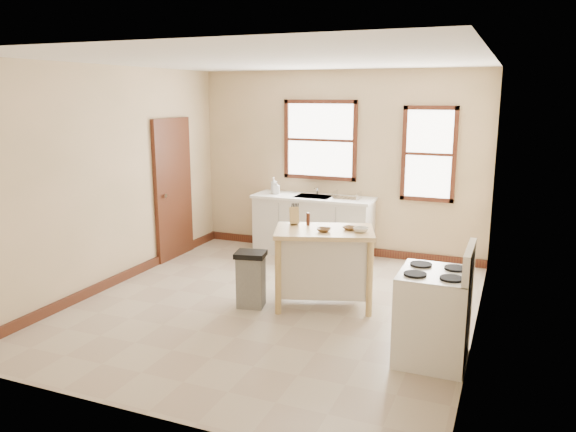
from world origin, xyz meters
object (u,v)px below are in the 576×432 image
(knife_block, at_px, (294,216))
(bowl_a, at_px, (324,230))
(pepper_grinder, at_px, (308,219))
(dish_rack, at_px, (347,196))
(soap_bottle_b, at_px, (276,188))
(kitchen_island, at_px, (324,268))
(bowl_b, at_px, (350,228))
(trash_bin, at_px, (251,279))
(soap_bottle_a, at_px, (274,185))
(gas_stove, at_px, (434,303))
(bowl_c, at_px, (361,230))

(knife_block, relative_size, bowl_a, 1.22)
(pepper_grinder, bearing_deg, dish_rack, 91.78)
(soap_bottle_b, xyz_separation_m, kitchen_island, (1.44, -1.93, -0.56))
(bowl_a, distance_m, bowl_b, 0.32)
(pepper_grinder, height_order, trash_bin, pepper_grinder)
(soap_bottle_a, xyz_separation_m, bowl_a, (1.52, -2.06, -0.11))
(kitchen_island, relative_size, bowl_b, 7.34)
(kitchen_island, relative_size, pepper_grinder, 7.49)
(bowl_b, height_order, gas_stove, gas_stove)
(soap_bottle_a, bearing_deg, dish_rack, -4.77)
(pepper_grinder, relative_size, gas_stove, 0.13)
(trash_bin, xyz_separation_m, gas_stove, (2.16, -0.57, 0.23))
(soap_bottle_b, bearing_deg, knife_block, -78.23)
(dish_rack, height_order, bowl_c, dish_rack)
(pepper_grinder, bearing_deg, bowl_c, -7.99)
(trash_bin, bearing_deg, bowl_c, 6.50)
(soap_bottle_a, xyz_separation_m, gas_stove, (2.88, -2.89, -0.48))
(bowl_a, distance_m, trash_bin, 1.04)
(soap_bottle_a, distance_m, pepper_grinder, 2.22)
(soap_bottle_a, distance_m, knife_block, 2.15)
(bowl_a, bearing_deg, soap_bottle_a, 126.53)
(soap_bottle_a, height_order, pepper_grinder, soap_bottle_a)
(knife_block, bearing_deg, pepper_grinder, -23.78)
(soap_bottle_a, relative_size, soap_bottle_b, 1.26)
(bowl_a, bearing_deg, trash_bin, -161.77)
(pepper_grinder, bearing_deg, trash_bin, -136.99)
(gas_stove, bearing_deg, bowl_a, 148.44)
(kitchen_island, bearing_deg, bowl_a, -93.61)
(bowl_a, bearing_deg, kitchen_island, 104.59)
(kitchen_island, height_order, bowl_a, bowl_a)
(soap_bottle_b, xyz_separation_m, pepper_grinder, (1.19, -1.80, -0.03))
(kitchen_island, distance_m, bowl_a, 0.49)
(bowl_c, distance_m, trash_bin, 1.40)
(trash_bin, bearing_deg, soap_bottle_a, 95.54)
(bowl_a, distance_m, gas_stove, 1.64)
(bowl_c, xyz_separation_m, gas_stove, (0.96, -0.97, -0.38))
(pepper_grinder, xyz_separation_m, bowl_c, (0.67, -0.09, -0.05))
(kitchen_island, relative_size, bowl_a, 6.88)
(soap_bottle_b, distance_m, bowl_c, 2.66)
(soap_bottle_b, xyz_separation_m, bowl_c, (1.86, -1.90, -0.08))
(gas_stove, bearing_deg, soap_bottle_b, 134.63)
(trash_bin, bearing_deg, pepper_grinder, 31.19)
(bowl_c, height_order, gas_stove, gas_stove)
(bowl_b, bearing_deg, dish_rack, 107.38)
(soap_bottle_b, height_order, trash_bin, soap_bottle_b)
(kitchen_island, xyz_separation_m, trash_bin, (-0.77, -0.37, -0.13))
(kitchen_island, relative_size, knife_block, 5.62)
(soap_bottle_a, relative_size, kitchen_island, 0.23)
(knife_block, xyz_separation_m, gas_stove, (1.80, -1.04, -0.46))
(kitchen_island, distance_m, trash_bin, 0.86)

